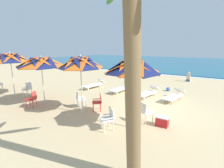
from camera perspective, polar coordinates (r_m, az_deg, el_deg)
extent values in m
plane|color=#D3B784|center=(8.67, 13.58, -8.83)|extent=(80.00, 80.00, 0.00)
cube|color=#19607F|center=(37.69, 28.63, 6.44)|extent=(80.00, 36.00, 0.10)
cube|color=white|center=(19.59, 24.63, 2.34)|extent=(80.00, 0.70, 0.01)
cylinder|color=silver|center=(6.36, 6.82, -5.63)|extent=(0.05, 0.05, 2.27)
cube|color=orange|center=(6.08, 11.91, 5.69)|extent=(1.14, 1.11, 0.51)
cube|color=navy|center=(6.43, 10.49, 6.12)|extent=(1.10, 1.19, 0.51)
cube|color=orange|center=(6.59, 7.35, 6.37)|extent=(1.11, 1.14, 0.51)
cube|color=navy|center=(6.47, 4.11, 6.33)|extent=(1.19, 1.10, 0.51)
cube|color=orange|center=(6.13, 2.38, 6.00)|extent=(1.14, 1.11, 0.51)
cube|color=navy|center=(5.76, 3.38, 5.56)|extent=(1.10, 1.19, 0.51)
cube|color=orange|center=(5.58, 6.87, 5.27)|extent=(1.11, 1.14, 0.51)
cube|color=navy|center=(5.72, 10.54, 5.33)|extent=(1.19, 1.10, 0.51)
sphere|color=silver|center=(6.06, 7.20, 8.51)|extent=(0.08, 0.08, 0.08)
cube|color=white|center=(6.39, -1.80, -12.16)|extent=(0.61, 0.61, 0.05)
cube|color=white|center=(6.37, -0.11, -10.03)|extent=(0.40, 0.32, 0.40)
cube|color=white|center=(6.18, -1.14, -11.95)|extent=(0.26, 0.35, 0.03)
cube|color=white|center=(6.52, -2.45, -10.59)|extent=(0.26, 0.35, 0.03)
cylinder|color=white|center=(6.29, -2.75, -14.95)|extent=(0.04, 0.04, 0.41)
cylinder|color=white|center=(6.59, -3.82, -13.62)|extent=(0.04, 0.04, 0.41)
cylinder|color=white|center=(6.41, 0.31, -14.41)|extent=(0.04, 0.04, 0.41)
cylinder|color=white|center=(6.70, -0.89, -13.14)|extent=(0.04, 0.04, 0.41)
cube|color=white|center=(7.17, 12.06, -9.60)|extent=(0.61, 0.61, 0.05)
cube|color=white|center=(6.98, 10.81, -8.19)|extent=(0.40, 0.31, 0.40)
cube|color=white|center=(7.28, 11.15, -8.28)|extent=(0.25, 0.35, 0.03)
cube|color=white|center=(6.99, 13.09, -9.29)|extent=(0.25, 0.35, 0.03)
cylinder|color=white|center=(7.49, 12.26, -10.55)|extent=(0.04, 0.04, 0.41)
cylinder|color=white|center=(7.24, 13.96, -11.49)|extent=(0.04, 0.04, 0.41)
cylinder|color=white|center=(7.30, 10.01, -11.09)|extent=(0.04, 0.04, 0.41)
cylinder|color=white|center=(7.04, 11.67, -12.09)|extent=(0.04, 0.04, 0.41)
cylinder|color=silver|center=(7.86, -10.52, -2.24)|extent=(0.05, 0.05, 2.26)
cube|color=orange|center=(7.47, -7.28, 7.34)|extent=(1.12, 1.09, 0.54)
cube|color=navy|center=(7.85, -7.55, 7.59)|extent=(1.08, 1.14, 0.54)
cube|color=orange|center=(8.10, -9.66, 7.67)|extent=(1.09, 1.12, 0.54)
cube|color=navy|center=(8.09, -12.40, 7.55)|extent=(1.14, 1.08, 0.54)
cube|color=orange|center=(7.83, -14.39, 7.29)|extent=(1.12, 1.09, 0.54)
cube|color=navy|center=(7.44, -14.46, 7.02)|extent=(1.08, 1.14, 0.54)
cube|color=orange|center=(7.17, -12.33, 6.93)|extent=(1.09, 1.12, 0.54)
cube|color=navy|center=(7.18, -9.24, 7.07)|extent=(1.14, 1.08, 0.54)
sphere|color=silver|center=(7.61, -11.02, 9.74)|extent=(0.08, 0.08, 0.08)
cube|color=white|center=(8.79, -10.57, -5.34)|extent=(0.61, 0.61, 0.05)
cube|color=white|center=(8.68, -11.92, -4.06)|extent=(0.40, 0.32, 0.40)
cube|color=white|center=(8.94, -10.88, -4.30)|extent=(0.26, 0.35, 0.03)
cube|color=white|center=(8.57, -10.30, -5.03)|extent=(0.26, 0.35, 0.03)
cylinder|color=white|center=(9.06, -9.66, -6.30)|extent=(0.04, 0.04, 0.41)
cylinder|color=white|center=(8.74, -9.12, -7.00)|extent=(0.04, 0.04, 0.41)
cylinder|color=white|center=(8.99, -11.86, -6.54)|extent=(0.04, 0.04, 0.41)
cylinder|color=white|center=(8.67, -11.39, -7.26)|extent=(0.04, 0.04, 0.41)
cube|color=red|center=(8.26, -5.34, -6.36)|extent=(0.62, 0.62, 0.05)
cube|color=red|center=(8.19, -3.97, -4.83)|extent=(0.34, 0.38, 0.40)
cube|color=red|center=(8.03, -5.32, -6.08)|extent=(0.33, 0.28, 0.03)
cube|color=red|center=(8.41, -5.39, -5.21)|extent=(0.33, 0.28, 0.03)
cylinder|color=red|center=(8.17, -6.53, -8.33)|extent=(0.04, 0.04, 0.41)
cylinder|color=red|center=(8.50, -6.54, -7.48)|extent=(0.04, 0.04, 0.41)
cylinder|color=red|center=(8.18, -4.03, -8.26)|extent=(0.04, 0.04, 0.41)
cylinder|color=red|center=(8.51, -4.15, -7.42)|extent=(0.04, 0.04, 0.41)
cylinder|color=silver|center=(9.79, -22.86, -0.33)|extent=(0.05, 0.05, 2.18)
cube|color=orange|center=(9.29, -20.34, 7.07)|extent=(1.40, 1.34, 0.55)
cube|color=navy|center=(9.75, -19.99, 7.32)|extent=(1.33, 1.43, 0.55)
cube|color=orange|center=(10.12, -21.63, 7.36)|extent=(1.34, 1.40, 0.55)
cube|color=navy|center=(10.20, -24.23, 7.18)|extent=(1.43, 1.33, 0.55)
cube|color=orange|center=(9.95, -26.46, 6.86)|extent=(1.40, 1.34, 0.55)
cube|color=navy|center=(9.50, -27.11, 6.58)|extent=(1.33, 1.43, 0.55)
cube|color=orange|center=(9.11, -25.59, 6.52)|extent=(1.34, 1.40, 0.55)
cube|color=navy|center=(9.02, -22.69, 6.73)|extent=(1.43, 1.33, 0.55)
sphere|color=silver|center=(9.59, -23.67, 8.76)|extent=(0.08, 0.08, 0.08)
cube|color=red|center=(9.66, -26.42, -4.83)|extent=(0.61, 0.61, 0.05)
cube|color=red|center=(9.51, -25.48, -3.58)|extent=(0.30, 0.41, 0.40)
cube|color=red|center=(9.46, -27.03, -4.54)|extent=(0.36, 0.24, 0.03)
cube|color=red|center=(9.80, -25.96, -3.87)|extent=(0.36, 0.24, 0.03)
cylinder|color=red|center=(9.66, -27.69, -6.41)|extent=(0.04, 0.04, 0.41)
cylinder|color=red|center=(9.96, -26.74, -5.77)|extent=(0.04, 0.04, 0.41)
cylinder|color=red|center=(9.50, -25.81, -6.52)|extent=(0.04, 0.04, 0.41)
cylinder|color=red|center=(9.80, -24.91, -5.87)|extent=(0.04, 0.04, 0.41)
cylinder|color=silver|center=(12.03, -31.25, 1.43)|extent=(0.05, 0.05, 2.33)
cube|color=orange|center=(11.51, -29.82, 7.94)|extent=(1.33, 1.26, 0.54)
cube|color=navy|center=(11.94, -29.22, 8.12)|extent=(1.26, 1.32, 0.54)
cube|color=orange|center=(12.32, -30.22, 8.10)|extent=(1.26, 1.33, 0.54)
cube|color=navy|center=(12.46, -32.16, 7.91)|extent=(1.32, 1.26, 0.54)
cube|color=orange|center=(12.28, -34.02, 7.65)|extent=(1.33, 1.26, 0.54)
cube|color=orange|center=(11.46, -33.89, 7.46)|extent=(1.26, 1.33, 0.54)
cube|color=navy|center=(11.31, -31.79, 7.67)|extent=(1.32, 1.26, 0.54)
sphere|color=silver|center=(11.87, -32.17, 9.33)|extent=(0.08, 0.08, 0.08)
cube|color=white|center=(12.06, -27.51, -1.66)|extent=(0.58, 0.58, 0.05)
cube|color=white|center=(12.17, -27.06, -0.41)|extent=(0.42, 0.25, 0.40)
cube|color=white|center=(11.92, -26.80, -1.20)|extent=(0.19, 0.38, 0.03)
cube|color=white|center=(12.16, -28.32, -1.11)|extent=(0.19, 0.38, 0.03)
cylinder|color=white|center=(11.87, -27.22, -3.00)|extent=(0.04, 0.04, 0.41)
cylinder|color=white|center=(12.08, -28.56, -2.88)|extent=(0.04, 0.04, 0.41)
cylinder|color=white|center=(12.14, -26.24, -2.57)|extent=(0.04, 0.04, 0.41)
cylinder|color=white|center=(12.35, -27.57, -2.47)|extent=(0.04, 0.04, 0.41)
cylinder|color=white|center=(14.88, -33.97, -0.84)|extent=(0.04, 0.04, 0.41)
cylinder|color=white|center=(14.53, -33.75, -1.08)|extent=(0.04, 0.04, 0.41)
cube|color=white|center=(10.39, 20.38, -4.22)|extent=(0.98, 1.80, 0.06)
cube|color=white|center=(11.28, 22.67, -2.11)|extent=(0.69, 0.60, 0.36)
cube|color=white|center=(9.77, 20.14, -6.10)|extent=(0.06, 0.06, 0.22)
cube|color=white|center=(9.98, 17.46, -5.53)|extent=(0.06, 0.06, 0.22)
cube|color=white|center=(10.90, 22.94, -4.42)|extent=(0.06, 0.06, 0.22)
cube|color=white|center=(11.09, 20.49, -3.94)|extent=(0.06, 0.06, 0.22)
cube|color=white|center=(10.66, 11.90, -3.25)|extent=(0.94, 1.79, 0.06)
cube|color=white|center=(11.51, 14.67, -1.26)|extent=(0.69, 0.58, 0.36)
cube|color=white|center=(10.05, 11.22, -5.03)|extent=(0.06, 0.06, 0.22)
cube|color=white|center=(10.32, 8.80, -4.48)|extent=(0.06, 0.06, 0.22)
cube|color=white|center=(11.12, 14.71, -3.49)|extent=(0.06, 0.06, 0.22)
cube|color=white|center=(11.36, 12.44, -3.03)|extent=(0.06, 0.06, 0.22)
cube|color=white|center=(11.55, 2.61, -1.76)|extent=(0.85, 1.77, 0.06)
cube|color=white|center=(12.34, 5.56, 0.03)|extent=(0.66, 0.55, 0.36)
cube|color=white|center=(10.95, 1.67, -3.32)|extent=(0.06, 0.06, 0.22)
cube|color=white|center=(11.26, -0.39, -2.87)|extent=(0.06, 0.06, 0.22)
cube|color=white|center=(11.95, 5.43, -2.01)|extent=(0.06, 0.06, 0.22)
cube|color=white|center=(12.23, 3.44, -1.63)|extent=(0.06, 0.06, 0.22)
cube|color=white|center=(12.75, -6.98, -0.46)|extent=(0.83, 1.76, 0.06)
cube|color=white|center=(13.45, -3.78, 1.11)|extent=(0.66, 0.55, 0.36)
cube|color=white|center=(12.18, -8.27, -1.80)|extent=(0.06, 0.06, 0.22)
cube|color=white|center=(12.55, -9.87, -1.43)|extent=(0.06, 0.06, 0.22)
cube|color=white|center=(13.05, -4.18, -0.73)|extent=(0.06, 0.06, 0.22)
cube|color=white|center=(13.40, -5.78, -0.41)|extent=(0.06, 0.06, 0.22)
cylinder|color=brown|center=(3.34, 7.26, -1.18)|extent=(0.33, 0.75, 4.67)
cube|color=red|center=(7.09, 17.08, -12.45)|extent=(0.48, 0.32, 0.36)
cube|color=white|center=(7.01, 17.19, -10.97)|extent=(0.50, 0.34, 0.04)
sphere|color=blue|center=(12.65, 19.02, -1.69)|extent=(0.28, 0.28, 0.28)
cube|color=#2D4CA5|center=(16.92, 24.98, 1.16)|extent=(0.30, 0.24, 0.20)
cube|color=beige|center=(16.83, 25.08, 2.35)|extent=(0.30, 0.25, 0.54)
sphere|color=beige|center=(16.77, 25.19, 3.56)|extent=(0.20, 0.20, 0.20)
cube|color=beige|center=(17.31, 25.15, 1.29)|extent=(0.26, 0.76, 0.14)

